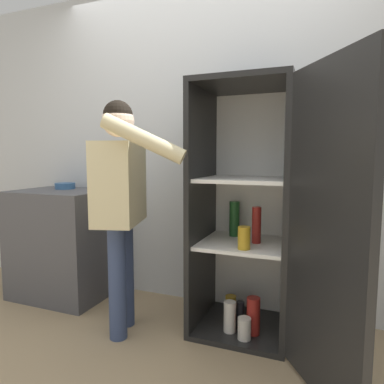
% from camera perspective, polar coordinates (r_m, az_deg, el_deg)
% --- Properties ---
extents(ground_plane, '(12.00, 12.00, 0.00)m').
position_cam_1_polar(ground_plane, '(2.18, -6.96, -27.01)').
color(ground_plane, tan).
extents(wall_back, '(7.00, 0.06, 2.55)m').
position_cam_1_polar(wall_back, '(2.73, 2.60, 7.84)').
color(wall_back, silver).
rests_on(wall_back, ground_plane).
extents(refrigerator, '(1.02, 1.13, 1.67)m').
position_cam_1_polar(refrigerator, '(2.22, 11.22, -3.91)').
color(refrigerator, black).
rests_on(refrigerator, ground_plane).
extents(person, '(0.72, 0.58, 1.54)m').
position_cam_1_polar(person, '(2.28, -11.76, 0.23)').
color(person, '#384770').
rests_on(person, ground_plane).
extents(counter, '(0.77, 0.58, 0.90)m').
position_cam_1_polar(counter, '(3.13, -20.67, -7.97)').
color(counter, '#4C4C51').
rests_on(counter, ground_plane).
extents(bowl, '(0.17, 0.17, 0.05)m').
position_cam_1_polar(bowl, '(3.17, -20.40, 0.96)').
color(bowl, '#335B8E').
rests_on(bowl, counter).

